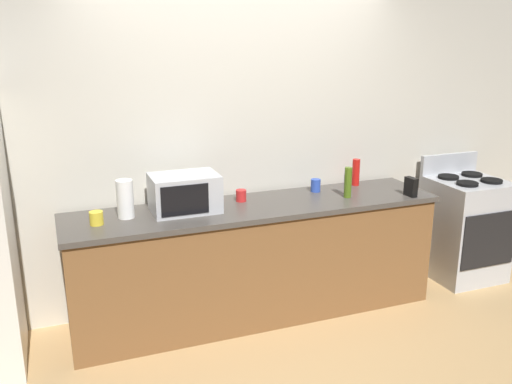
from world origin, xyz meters
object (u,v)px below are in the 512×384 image
Objects in this scene: cordless_phone at (411,187)px; paper_towel_roll at (125,199)px; mug_yellow at (96,218)px; bottle_hot_sauce at (356,172)px; mug_red at (241,196)px; microwave at (185,193)px; mug_blue at (316,185)px; bottle_olive_oil at (348,182)px; stove_range at (464,227)px.

paper_towel_roll is at bearing 168.49° from cordless_phone.
cordless_phone is at bearing -4.59° from mug_yellow.
mug_red is at bearing -175.21° from bottle_hot_sauce.
mug_yellow is at bearing -172.94° from microwave.
microwave reaches higher than mug_red.
paper_towel_roll reaches higher than cordless_phone.
paper_towel_roll is 1.80× the size of cordless_phone.
mug_blue is (1.74, 0.19, 0.01)m from mug_yellow.
bottle_hot_sauce is (-0.24, 0.44, 0.04)m from cordless_phone.
bottle_olive_oil reaches higher than mug_yellow.
mug_blue is (-1.42, 0.16, 0.49)m from stove_range.
mug_blue is (-0.16, 0.23, -0.07)m from bottle_olive_oil.
bottle_olive_oil reaches higher than cordless_phone.
mug_yellow is (-0.63, -0.08, -0.09)m from microwave.
cordless_phone reaches higher than mug_blue.
mug_red is at bearing 166.12° from bottle_olive_oil.
microwave is at bearing -174.07° from mug_blue.
paper_towel_roll reaches higher than mug_red.
microwave and paper_towel_roll have the same top height.
mug_yellow is (-2.14, -0.25, -0.07)m from bottle_hot_sauce.
bottle_olive_oil is at bearing -176.77° from stove_range.
microwave is at bearing 178.91° from stove_range.
microwave is at bearing -169.94° from mug_red.
bottle_olive_oil reaches higher than bottle_hot_sauce.
cordless_phone is 0.51m from bottle_olive_oil.
bottle_olive_oil is 0.38m from bottle_hot_sauce.
microwave reaches higher than bottle_hot_sauce.
microwave reaches higher than cordless_phone.
stove_range is 3.01m from paper_towel_roll.
microwave is at bearing 7.06° from mug_yellow.
mug_red is (-1.06, -0.09, -0.07)m from bottle_hot_sauce.
mug_yellow is 1.10m from mug_red.
stove_range is 4.49× the size of bottle_olive_oil.
bottle_olive_oil is (1.27, -0.12, -0.01)m from microwave.
cordless_phone is 2.39m from mug_yellow.
mug_blue is at bearing 173.43° from stove_range.
cordless_phone is 1.46× the size of mug_blue.
bottle_hot_sauce is at bearing 113.96° from cordless_phone.
paper_towel_roll is at bearing 179.70° from microwave.
bottle_olive_oil reaches higher than mug_blue.
mug_red is (-0.81, 0.20, -0.08)m from bottle_olive_oil.
microwave is at bearing 166.88° from cordless_phone.
bottle_olive_oil is 2.71× the size of mug_red.
bottle_olive_oil reaches higher than mug_red.
microwave is at bearing 174.64° from bottle_olive_oil.
mug_blue is at bearing 5.93° from microwave.
microwave is at bearing -173.60° from bottle_hot_sauce.
bottle_olive_oil is 2.62× the size of mug_yellow.
mug_blue is at bearing 124.17° from bottle_olive_oil.
mug_blue is at bearing 6.34° from mug_yellow.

